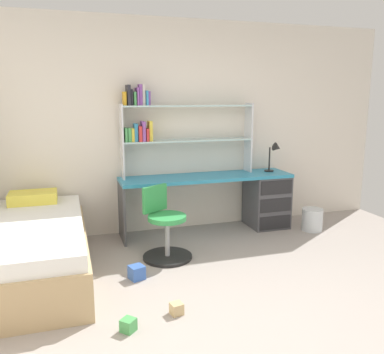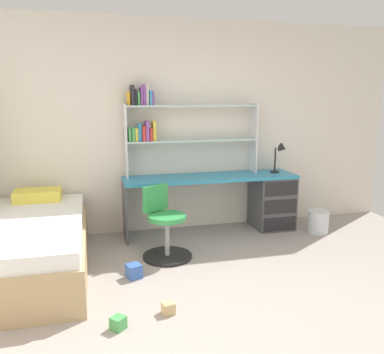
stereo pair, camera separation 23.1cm
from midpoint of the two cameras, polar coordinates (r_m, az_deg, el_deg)
name	(u,v)px [view 2 (the right image)]	position (r m, az deg, el deg)	size (l,w,h in m)	color
ground_plane	(264,330)	(3.24, 12.32, -20.44)	(5.63, 5.91, 0.02)	#9E938C
room_shell	(88,140)	(3.68, -12.83, 5.16)	(5.63, 5.91, 2.61)	silver
desk	(254,197)	(5.23, 10.02, -2.85)	(2.14, 0.52, 0.72)	teal
bookshelf_hutch	(172,123)	(4.89, -1.55, 7.60)	(1.64, 0.22, 1.10)	silver
desk_lamp	(281,153)	(5.27, 13.74, 3.33)	(0.20, 0.17, 0.38)	black
swivel_chair	(165,230)	(4.27, -2.27, -7.58)	(0.52, 0.52, 0.76)	black
bed_platform	(31,246)	(4.17, -20.36, -9.17)	(1.03, 2.00, 0.66)	tan
waste_bin	(318,222)	(5.34, 18.63, -6.03)	(0.26, 0.26, 0.28)	silver
toy_block_green_0	(118,323)	(3.17, -8.25, -19.82)	(0.10, 0.10, 0.10)	#479E51
toy_block_natural_1	(168,308)	(3.33, -1.30, -18.10)	(0.09, 0.09, 0.09)	tan
toy_block_blue_2	(134,271)	(3.91, -6.52, -13.12)	(0.13, 0.13, 0.13)	#3860B7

